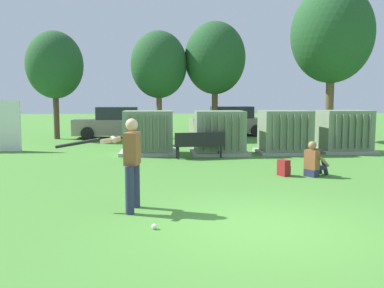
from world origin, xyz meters
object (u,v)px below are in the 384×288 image
at_px(transformer_mid_east, 285,133).
at_px(park_bench, 199,143).
at_px(parked_car_leftmost, 116,124).
at_px(transformer_mid_west, 219,133).
at_px(sports_ball, 154,226).
at_px(parked_car_left_of_center, 230,122).
at_px(backpack, 284,168).
at_px(transformer_east, 344,132).
at_px(transformer_west, 148,133).
at_px(seated_spectator, 314,162).
at_px(batter, 129,159).

height_order(transformer_mid_east, park_bench, transformer_mid_east).
bearing_deg(parked_car_leftmost, park_bench, -64.53).
bearing_deg(park_bench, transformer_mid_west, 50.58).
bearing_deg(sports_ball, park_bench, 79.36).
relative_size(sports_ball, parked_car_left_of_center, 0.02).
bearing_deg(backpack, parked_car_left_of_center, 87.61).
bearing_deg(transformer_east, sports_ball, -128.38).
distance_m(transformer_west, seated_spectator, 6.70).
bearing_deg(sports_ball, transformer_east, 51.62).
height_order(batter, backpack, batter).
distance_m(transformer_mid_east, parked_car_left_of_center, 7.54).
relative_size(transformer_mid_west, batter, 1.21).
distance_m(transformer_mid_west, transformer_mid_east, 2.52).
bearing_deg(park_bench, batter, -106.23).
height_order(transformer_east, batter, batter).
bearing_deg(transformer_mid_east, sports_ball, -118.42).
height_order(sports_ball, seated_spectator, seated_spectator).
bearing_deg(transformer_mid_east, transformer_mid_west, -178.94).
distance_m(park_bench, batter, 6.99).
bearing_deg(sports_ball, transformer_mid_west, 75.38).
relative_size(transformer_east, parked_car_left_of_center, 0.48).
height_order(transformer_mid_west, sports_ball, transformer_mid_west).
bearing_deg(transformer_mid_east, backpack, -106.95).
relative_size(transformer_mid_east, sports_ball, 23.33).
bearing_deg(seated_spectator, batter, -146.48).
relative_size(park_bench, seated_spectator, 1.91).
distance_m(park_bench, parked_car_left_of_center, 8.91).
xyz_separation_m(transformer_mid_west, transformer_mid_east, (2.52, 0.05, 0.00)).
relative_size(transformer_mid_east, seated_spectator, 2.18).
bearing_deg(transformer_west, park_bench, -35.72).
relative_size(park_bench, parked_car_leftmost, 0.43).
xyz_separation_m(transformer_mid_west, seated_spectator, (1.93, -4.59, -0.41)).
distance_m(transformer_east, parked_car_left_of_center, 7.99).
xyz_separation_m(backpack, parked_car_left_of_center, (0.50, 12.01, 0.54)).
height_order(transformer_west, transformer_mid_west, same).
bearing_deg(seated_spectator, transformer_mid_west, 112.84).
height_order(backpack, parked_car_leftmost, parked_car_leftmost).
distance_m(batter, parked_car_left_of_center, 15.88).
bearing_deg(transformer_west, parked_car_leftmost, 106.24).
height_order(transformer_east, park_bench, transformer_east).
distance_m(park_bench, sports_ball, 8.03).
bearing_deg(transformer_mid_east, park_bench, -162.34).
distance_m(batter, parked_car_leftmost, 14.54).
relative_size(batter, parked_car_leftmost, 0.41).
distance_m(seated_spectator, parked_car_left_of_center, 12.13).
xyz_separation_m(transformer_mid_west, transformer_east, (4.92, 0.25, 0.00)).
xyz_separation_m(transformer_west, transformer_mid_east, (5.17, -0.23, 0.00)).
relative_size(transformer_mid_west, parked_car_left_of_center, 0.48).
height_order(transformer_west, sports_ball, transformer_west).
relative_size(backpack, parked_car_leftmost, 0.10).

